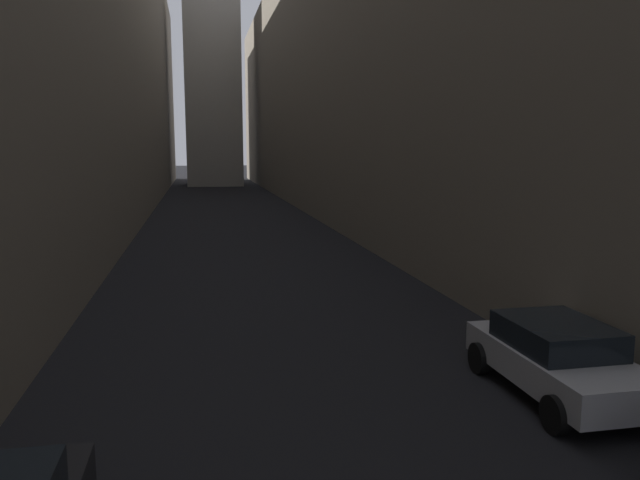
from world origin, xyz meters
TOP-DOWN VIEW (x-y plane):
  - ground_plane at (0.00, 48.00)m, footprint 264.00×264.00m
  - building_block_left at (-11.35, 50.00)m, footprint 11.70×108.00m
  - building_block_right at (10.98, 50.00)m, footprint 10.96×108.00m
  - parked_car_right_third at (4.40, 16.15)m, footprint 2.00×4.08m

SIDE VIEW (x-z plane):
  - ground_plane at x=0.00m, z-range 0.00..0.00m
  - parked_car_right_third at x=4.40m, z-range 0.04..1.47m
  - building_block_right at x=10.98m, z-range 0.00..21.29m
  - building_block_left at x=-11.35m, z-range 0.00..24.09m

